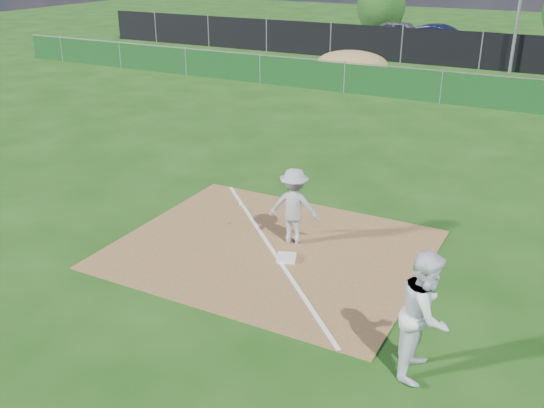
{
  "coord_description": "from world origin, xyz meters",
  "views": [
    {
      "loc": [
        5.11,
        -8.61,
        5.64
      ],
      "look_at": [
        0.02,
        1.0,
        1.0
      ],
      "focal_mm": 40.0,
      "sensor_mm": 36.0,
      "label": 1
    }
  ],
  "objects_px": {
    "runner": "(425,314)",
    "tree_left": "(381,7)",
    "first_base": "(286,258)",
    "play_at_first": "(294,206)",
    "car_left": "(402,34)",
    "car_mid": "(441,39)"
  },
  "relations": [
    {
      "from": "runner",
      "to": "tree_left",
      "type": "bearing_deg",
      "value": 17.51
    },
    {
      "from": "tree_left",
      "to": "play_at_first",
      "type": "bearing_deg",
      "value": -74.48
    },
    {
      "from": "car_mid",
      "to": "play_at_first",
      "type": "bearing_deg",
      "value": -169.49
    },
    {
      "from": "car_left",
      "to": "car_mid",
      "type": "xyz_separation_m",
      "value": [
        2.6,
        -1.07,
        -0.01
      ]
    },
    {
      "from": "car_left",
      "to": "tree_left",
      "type": "bearing_deg",
      "value": 31.73
    },
    {
      "from": "runner",
      "to": "car_left",
      "type": "bearing_deg",
      "value": 15.17
    },
    {
      "from": "first_base",
      "to": "car_mid",
      "type": "relative_size",
      "value": 0.08
    },
    {
      "from": "tree_left",
      "to": "car_left",
      "type": "bearing_deg",
      "value": -53.83
    },
    {
      "from": "first_base",
      "to": "tree_left",
      "type": "xyz_separation_m",
      "value": [
        -8.7,
        31.31,
        1.89
      ]
    },
    {
      "from": "car_left",
      "to": "runner",
      "type": "bearing_deg",
      "value": -167.19
    },
    {
      "from": "first_base",
      "to": "play_at_first",
      "type": "height_order",
      "value": "play_at_first"
    },
    {
      "from": "play_at_first",
      "to": "first_base",
      "type": "bearing_deg",
      "value": -74.02
    },
    {
      "from": "first_base",
      "to": "tree_left",
      "type": "height_order",
      "value": "tree_left"
    },
    {
      "from": "play_at_first",
      "to": "car_left",
      "type": "height_order",
      "value": "play_at_first"
    },
    {
      "from": "runner",
      "to": "tree_left",
      "type": "height_order",
      "value": "tree_left"
    },
    {
      "from": "tree_left",
      "to": "first_base",
      "type": "bearing_deg",
      "value": -74.47
    },
    {
      "from": "runner",
      "to": "car_mid",
      "type": "height_order",
      "value": "runner"
    },
    {
      "from": "play_at_first",
      "to": "tree_left",
      "type": "bearing_deg",
      "value": 105.52
    },
    {
      "from": "first_base",
      "to": "car_left",
      "type": "height_order",
      "value": "car_left"
    },
    {
      "from": "car_mid",
      "to": "tree_left",
      "type": "bearing_deg",
      "value": 51.56
    },
    {
      "from": "first_base",
      "to": "runner",
      "type": "bearing_deg",
      "value": -33.08
    },
    {
      "from": "play_at_first",
      "to": "tree_left",
      "type": "xyz_separation_m",
      "value": [
        -8.48,
        30.54,
        1.13
      ]
    }
  ]
}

